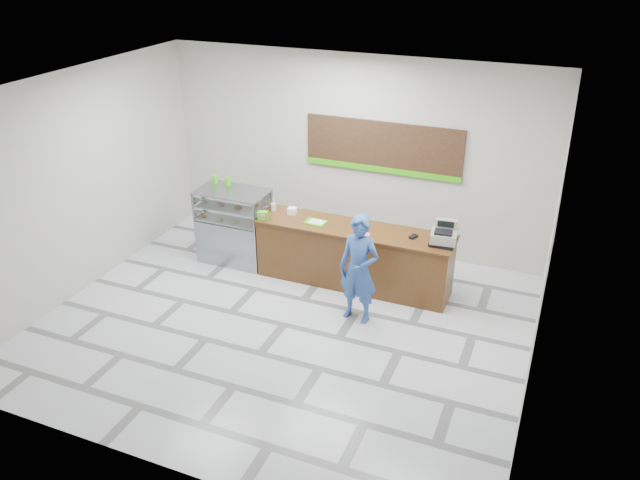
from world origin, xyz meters
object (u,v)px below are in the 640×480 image
at_px(display_case, 234,225).
at_px(cash_register, 444,236).
at_px(sales_counter, 353,256).
at_px(customer, 359,269).
at_px(serving_tray, 316,222).

bearing_deg(display_case, cash_register, -0.20).
bearing_deg(sales_counter, customer, -66.50).
bearing_deg(serving_tray, sales_counter, 8.71).
xyz_separation_m(sales_counter, cash_register, (1.44, -0.01, 0.65)).
bearing_deg(cash_register, sales_counter, 173.39).
height_order(display_case, cash_register, cash_register).
distance_m(sales_counter, cash_register, 1.58).
xyz_separation_m(display_case, serving_tray, (1.57, -0.05, 0.36)).
relative_size(cash_register, customer, 0.26).
height_order(cash_register, serving_tray, cash_register).
bearing_deg(display_case, sales_counter, 0.00).
height_order(sales_counter, display_case, display_case).
distance_m(display_case, serving_tray, 1.61).
bearing_deg(cash_register, serving_tray, 175.03).
relative_size(sales_counter, customer, 1.92).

